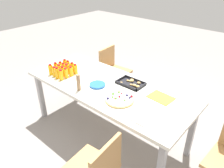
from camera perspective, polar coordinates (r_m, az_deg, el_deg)
name	(u,v)px	position (r m, az deg, el deg)	size (l,w,h in m)	color
ground_plane	(108,133)	(3.03, -1.10, -12.66)	(12.00, 12.00, 0.00)	gray
party_table	(107,90)	(2.62, -1.24, -1.51)	(2.09, 0.86, 0.75)	silver
chair_far_left	(113,68)	(3.58, 0.18, 4.14)	(0.43, 0.43, 0.83)	#B7844C
juice_bottle_0	(51,70)	(2.90, -15.78, 3.62)	(0.06, 0.06, 0.14)	#F8AD14
juice_bottle_1	(55,72)	(2.86, -14.83, 3.14)	(0.06, 0.06, 0.13)	#FAAB14
juice_bottle_2	(57,73)	(2.79, -14.16, 2.81)	(0.06, 0.06, 0.15)	#F9AB14
juice_bottle_3	(61,75)	(2.74, -13.22, 2.33)	(0.06, 0.06, 0.14)	#FBAF14
juice_bottle_4	(56,68)	(2.94, -14.48, 4.14)	(0.05, 0.05, 0.14)	#FAAD14
juice_bottle_5	(59,70)	(2.89, -13.66, 3.67)	(0.06, 0.06, 0.14)	#F9B014
juice_bottle_6	(63,71)	(2.83, -12.83, 3.24)	(0.05, 0.05, 0.14)	#FAAE14
juice_bottle_7	(66,73)	(2.78, -11.99, 2.80)	(0.06, 0.06, 0.14)	#FBAB14
juice_bottle_8	(60,66)	(2.98, -13.36, 4.52)	(0.06, 0.06, 0.13)	#FAAE14
juice_bottle_9	(64,68)	(2.93, -12.58, 4.13)	(0.06, 0.06, 0.14)	#F9AE14
juice_bottle_10	(67,69)	(2.87, -11.76, 3.82)	(0.06, 0.06, 0.14)	#FAAF14
juice_bottle_11	(71,71)	(2.82, -10.71, 3.29)	(0.06, 0.06, 0.13)	#FBAB14
juice_bottle_12	(65,64)	(3.02, -12.23, 5.06)	(0.05, 0.05, 0.14)	#F9AD14
juice_bottle_13	(68,66)	(2.97, -11.43, 4.72)	(0.05, 0.05, 0.14)	#FBAD14
juice_bottle_14	(72,68)	(2.91, -10.37, 4.28)	(0.06, 0.06, 0.14)	#F8AF14
juice_bottle_15	(75,69)	(2.86, -9.57, 3.86)	(0.06, 0.06, 0.14)	#F9AB14
fruit_pizza	(120,99)	(2.30, 2.00, -4.04)	(0.31, 0.31, 0.05)	tan
snack_tray	(131,83)	(2.60, 5.11, 0.21)	(0.32, 0.21, 0.04)	black
plate_stack	(97,85)	(2.57, -3.84, -0.21)	(0.19, 0.19, 0.02)	blue
napkin_stack	(142,120)	(2.05, 7.97, -9.26)	(0.15, 0.15, 0.01)	white
cardboard_tube	(79,82)	(2.46, -8.78, 0.40)	(0.04, 0.04, 0.20)	#9E7A56
paper_folder	(161,98)	(2.40, 12.70, -3.48)	(0.26, 0.20, 0.01)	yellow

